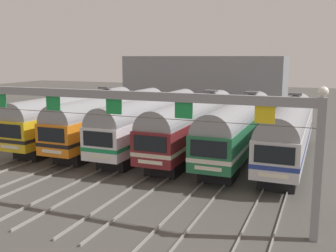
{
  "coord_description": "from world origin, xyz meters",
  "views": [
    {
      "loc": [
        12.2,
        -31.39,
        8.21
      ],
      "look_at": [
        0.19,
        -1.55,
        2.51
      ],
      "focal_mm": 42.03,
      "sensor_mm": 36.0,
      "label": 1
    }
  ],
  "objects_px": {
    "commuter_train_yellow": "(78,115)",
    "commuter_train_green": "(239,125)",
    "commuter_train_maroon": "(194,122)",
    "catenary_gantry": "(83,110)",
    "commuter_train_orange": "(114,117)",
    "commuter_train_white": "(152,120)",
    "commuter_train_silver": "(289,129)"
  },
  "relations": [
    {
      "from": "commuter_train_yellow",
      "to": "commuter_train_silver",
      "type": "relative_size",
      "value": 1.0
    },
    {
      "from": "catenary_gantry",
      "to": "commuter_train_orange",
      "type": "bearing_deg",
      "value": 113.34
    },
    {
      "from": "commuter_train_white",
      "to": "commuter_train_green",
      "type": "height_order",
      "value": "commuter_train_green"
    },
    {
      "from": "commuter_train_silver",
      "to": "commuter_train_yellow",
      "type": "bearing_deg",
      "value": 180.0
    },
    {
      "from": "commuter_train_yellow",
      "to": "commuter_train_green",
      "type": "relative_size",
      "value": 1.0
    },
    {
      "from": "commuter_train_orange",
      "to": "commuter_train_maroon",
      "type": "relative_size",
      "value": 1.0
    },
    {
      "from": "commuter_train_yellow",
      "to": "commuter_train_silver",
      "type": "xyz_separation_m",
      "value": [
        19.41,
        0.0,
        0.0
      ]
    },
    {
      "from": "commuter_train_green",
      "to": "commuter_train_silver",
      "type": "distance_m",
      "value": 3.88
    },
    {
      "from": "commuter_train_yellow",
      "to": "commuter_train_maroon",
      "type": "bearing_deg",
      "value": 0.0
    },
    {
      "from": "commuter_train_yellow",
      "to": "catenary_gantry",
      "type": "height_order",
      "value": "catenary_gantry"
    },
    {
      "from": "commuter_train_maroon",
      "to": "catenary_gantry",
      "type": "height_order",
      "value": "catenary_gantry"
    },
    {
      "from": "commuter_train_green",
      "to": "commuter_train_maroon",
      "type": "bearing_deg",
      "value": 180.0
    },
    {
      "from": "commuter_train_yellow",
      "to": "commuter_train_green",
      "type": "xyz_separation_m",
      "value": [
        15.53,
        0.0,
        0.0
      ]
    },
    {
      "from": "commuter_train_maroon",
      "to": "catenary_gantry",
      "type": "distance_m",
      "value": 13.89
    },
    {
      "from": "commuter_train_yellow",
      "to": "commuter_train_orange",
      "type": "bearing_deg",
      "value": -0.06
    },
    {
      "from": "commuter_train_white",
      "to": "commuter_train_maroon",
      "type": "xyz_separation_m",
      "value": [
        3.88,
        0.0,
        0.0
      ]
    },
    {
      "from": "commuter_train_orange",
      "to": "commuter_train_green",
      "type": "distance_m",
      "value": 11.65
    },
    {
      "from": "catenary_gantry",
      "to": "commuter_train_maroon",
      "type": "bearing_deg",
      "value": 81.82
    },
    {
      "from": "catenary_gantry",
      "to": "commuter_train_white",
      "type": "bearing_deg",
      "value": 98.19
    },
    {
      "from": "commuter_train_maroon",
      "to": "commuter_train_white",
      "type": "bearing_deg",
      "value": -179.94
    },
    {
      "from": "commuter_train_orange",
      "to": "commuter_train_white",
      "type": "height_order",
      "value": "same"
    },
    {
      "from": "commuter_train_orange",
      "to": "commuter_train_maroon",
      "type": "xyz_separation_m",
      "value": [
        7.77,
        0.0,
        0.0
      ]
    },
    {
      "from": "commuter_train_white",
      "to": "commuter_train_silver",
      "type": "bearing_deg",
      "value": 0.02
    },
    {
      "from": "commuter_train_orange",
      "to": "commuter_train_white",
      "type": "bearing_deg",
      "value": 0.0
    },
    {
      "from": "catenary_gantry",
      "to": "commuter_train_yellow",
      "type": "bearing_deg",
      "value": 125.72
    },
    {
      "from": "commuter_train_yellow",
      "to": "commuter_train_white",
      "type": "relative_size",
      "value": 1.0
    },
    {
      "from": "commuter_train_green",
      "to": "catenary_gantry",
      "type": "xyz_separation_m",
      "value": [
        -5.82,
        -13.5,
        2.64
      ]
    },
    {
      "from": "commuter_train_green",
      "to": "commuter_train_yellow",
      "type": "bearing_deg",
      "value": 180.0
    },
    {
      "from": "commuter_train_orange",
      "to": "catenary_gantry",
      "type": "distance_m",
      "value": 14.93
    },
    {
      "from": "commuter_train_yellow",
      "to": "commuter_train_green",
      "type": "bearing_deg",
      "value": 0.0
    },
    {
      "from": "commuter_train_white",
      "to": "catenary_gantry",
      "type": "distance_m",
      "value": 13.89
    },
    {
      "from": "commuter_train_orange",
      "to": "commuter_train_silver",
      "type": "xyz_separation_m",
      "value": [
        15.53,
        0.0,
        0.0
      ]
    }
  ]
}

